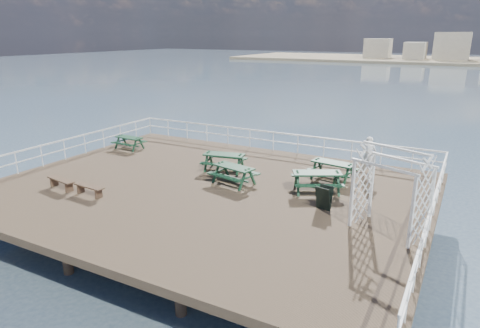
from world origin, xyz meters
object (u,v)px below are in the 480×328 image
Objects in this scene: picnic_table_b at (234,171)px; picnic_table_d at (224,158)px; flat_bench_far at (61,181)px; picnic_table_c at (333,167)px; picnic_table_e at (317,177)px; person at (368,157)px; picnic_table_a at (129,140)px; flat_bench_near at (89,188)px; trellis_arbor at (390,195)px.

picnic_table_b is 0.97× the size of picnic_table_d.
picnic_table_b is 1.35× the size of flat_bench_far.
picnic_table_b is at bearing -135.78° from picnic_table_c.
person is at bearing 36.69° from picnic_table_e.
picnic_table_b is 1.15× the size of person.
picnic_table_d is at bearing 145.59° from picnic_table_b.
picnic_table_a is 8.51m from picnic_table_b.
picnic_table_e is at bearing 25.11° from picnic_table_b.
flat_bench_near is at bearing -132.04° from picnic_table_c.
picnic_table_a is 11.83m from picnic_table_c.
picnic_table_b is at bearing -13.37° from picnic_table_a.
person is at bearing 50.83° from picnic_table_c.
person reaches higher than flat_bench_near.
person is (4.93, 3.81, 0.35)m from picnic_table_b.
picnic_table_d is 6.71m from person.
picnic_table_e is (-0.12, -1.85, 0.03)m from picnic_table_c.
flat_bench_near is 1.63m from flat_bench_far.
picnic_table_c is (3.65, 2.64, 0.01)m from picnic_table_b.
flat_bench_near is (-8.00, -4.86, -0.30)m from picnic_table_e.
trellis_arbor is (12.93, 2.40, 0.95)m from flat_bench_far.
picnic_table_d is (6.85, -0.91, 0.10)m from picnic_table_a.
picnic_table_e is 0.86× the size of trellis_arbor.
picnic_table_c is 10.54m from flat_bench_near.
trellis_arbor reaches higher than person.
picnic_table_d reaches higher than picnic_table_a.
picnic_table_b reaches higher than flat_bench_far.
picnic_table_a is 7.41m from flat_bench_near.
trellis_arbor is (6.83, -1.70, 0.71)m from picnic_table_b.
picnic_table_b is at bearing 46.84° from flat_bench_near.
person is at bearing 50.25° from picnic_table_b.
picnic_table_e is 1.34× the size of person.
person is (1.40, 3.02, 0.32)m from picnic_table_e.
person reaches higher than picnic_table_b.
person is (9.40, 7.88, 0.61)m from flat_bench_near.
picnic_table_a is 1.05× the size of flat_bench_far.
picnic_table_d is 1.18× the size of person.
flat_bench_far is at bearing -141.48° from person.
trellis_arbor reaches higher than flat_bench_far.
person is (13.11, 1.47, 0.43)m from picnic_table_a.
person is at bearing 8.98° from picnic_table_a.
picnic_table_c is at bearing 4.03° from picnic_table_a.
flat_bench_near is at bearing -57.37° from picnic_table_a.
picnic_table_c reaches higher than picnic_table_a.
picnic_table_a is 6.76m from flat_bench_far.
picnic_table_e is at bearing -85.37° from picnic_table_c.
flat_bench_near is 0.95× the size of flat_bench_far.
picnic_table_c is 11.86m from flat_bench_far.
picnic_table_a reaches higher than flat_bench_near.
picnic_table_b is 1.03× the size of picnic_table_c.
flat_bench_far is at bearing -133.55° from picnic_table_b.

